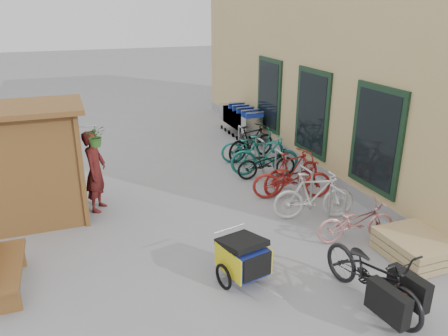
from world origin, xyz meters
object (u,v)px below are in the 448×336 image
object	(u,v)px
kiosk	(25,149)
child_trailer	(243,256)
bike_1	(314,196)
bike_2	(292,178)
shopping_carts	(240,118)
bike_3	(292,171)
cargo_bike	(374,275)
bike_0	(356,221)
person_kiosk	(95,171)
bike_4	(267,163)
bike_6	(253,146)
bench	(0,263)
pallet_stack	(416,247)
bike_7	(251,142)
bike_5	(265,156)

from	to	relation	value
kiosk	child_trailer	world-z (taller)	kiosk
bike_1	bike_2	world-z (taller)	bike_1
shopping_carts	bike_3	size ratio (longest dim) A/B	1.44
cargo_bike	bike_0	bearing A→B (deg)	54.46
bike_0	child_trailer	bearing A→B (deg)	107.55
person_kiosk	bike_4	size ratio (longest dim) A/B	1.14
bike_6	shopping_carts	bearing A→B (deg)	-0.78
bench	bike_2	distance (m)	6.08
pallet_stack	bike_2	world-z (taller)	bike_2
child_trailer	bike_2	bearing A→B (deg)	35.69
bike_7	bench	bearing A→B (deg)	106.74
bike_4	kiosk	bearing A→B (deg)	101.36
bench	bike_0	size ratio (longest dim) A/B	1.00
pallet_stack	shopping_carts	xyz separation A→B (m)	(-0.00, 8.08, 0.43)
bike_7	child_trailer	bearing A→B (deg)	136.31
shopping_carts	bike_7	bearing A→B (deg)	-104.16
pallet_stack	bike_2	size ratio (longest dim) A/B	0.66
pallet_stack	bike_3	world-z (taller)	bike_3
kiosk	pallet_stack	distance (m)	7.50
bench	bike_3	world-z (taller)	bike_3
child_trailer	bike_3	world-z (taller)	bike_3
shopping_carts	bike_7	distance (m)	2.32
bike_5	kiosk	bearing A→B (deg)	113.77
kiosk	pallet_stack	world-z (taller)	kiosk
bike_1	bike_3	size ratio (longest dim) A/B	1.00
kiosk	shopping_carts	size ratio (longest dim) A/B	1.02
bike_3	bike_2	bearing A→B (deg)	137.86
pallet_stack	bike_0	world-z (taller)	bike_0
person_kiosk	bike_6	xyz separation A→B (m)	(4.37, 1.62, -0.41)
person_kiosk	bike_1	xyz separation A→B (m)	(4.13, -2.01, -0.37)
bike_1	bike_6	size ratio (longest dim) A/B	0.95
bike_1	bike_5	size ratio (longest dim) A/B	0.95
kiosk	person_kiosk	world-z (taller)	kiosk
pallet_stack	bike_6	distance (m)	5.63
bench	bike_1	xyz separation A→B (m)	(5.80, 0.45, 0.02)
pallet_stack	person_kiosk	world-z (taller)	person_kiosk
shopping_carts	child_trailer	xyz separation A→B (m)	(-3.09, -7.63, -0.20)
cargo_bike	bike_4	xyz separation A→B (m)	(0.74, 5.13, -0.09)
bike_0	bike_2	size ratio (longest dim) A/B	0.85
bike_3	child_trailer	bearing A→B (deg)	125.60
child_trailer	bike_1	size ratio (longest dim) A/B	0.81
bike_2	bike_5	xyz separation A→B (m)	(0.03, 1.51, 0.06)
child_trailer	bike_4	distance (m)	4.53
shopping_carts	child_trailer	size ratio (longest dim) A/B	1.77
person_kiosk	bike_1	bearing A→B (deg)	-91.12
pallet_stack	shopping_carts	distance (m)	8.09
bike_0	bike_1	xyz separation A→B (m)	(-0.26, 1.07, 0.11)
bike_5	bike_2	bearing A→B (deg)	-164.45
bench	child_trailer	world-z (taller)	bench
bike_7	bike_0	bearing A→B (deg)	160.81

